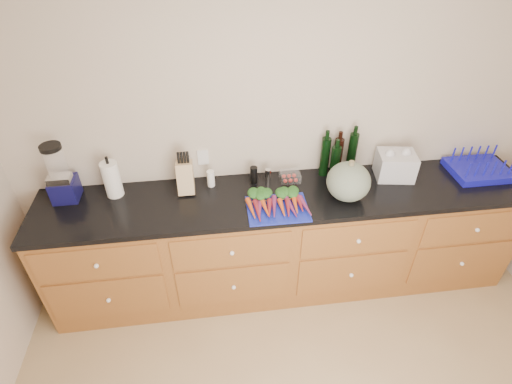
{
  "coord_description": "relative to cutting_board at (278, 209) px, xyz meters",
  "views": [
    {
      "loc": [
        -0.53,
        -0.94,
        2.71
      ],
      "look_at": [
        -0.25,
        1.2,
        1.06
      ],
      "focal_mm": 28.0,
      "sensor_mm": 36.0,
      "label": 1
    }
  ],
  "objects": [
    {
      "name": "squash",
      "position": [
        0.51,
        0.07,
        0.13
      ],
      "size": [
        0.31,
        0.31,
        0.28
      ],
      "primitive_type": "ellipsoid",
      "color": "#586857",
      "rests_on": "countertop"
    },
    {
      "name": "dish_rack",
      "position": [
        1.62,
        0.24,
        0.04
      ],
      "size": [
        0.43,
        0.35,
        0.17
      ],
      "color": "#1514B1",
      "rests_on": "countertop"
    },
    {
      "name": "grocery_bag",
      "position": [
        0.95,
        0.28,
        0.09
      ],
      "size": [
        0.3,
        0.26,
        0.2
      ],
      "primitive_type": null,
      "rotation": [
        0.0,
        0.0,
        -0.16
      ],
      "color": "silver",
      "rests_on": "countertop"
    },
    {
      "name": "paper_towel",
      "position": [
        -1.13,
        0.32,
        0.13
      ],
      "size": [
        0.12,
        0.12,
        0.27
      ],
      "primitive_type": "cylinder",
      "color": "white",
      "rests_on": "countertop"
    },
    {
      "name": "countertop",
      "position": [
        0.11,
        0.16,
        -0.03
      ],
      "size": [
        3.64,
        0.62,
        0.04
      ],
      "primitive_type": "cube",
      "color": "black",
      "rests_on": "cabinets"
    },
    {
      "name": "carrots",
      "position": [
        0.0,
        0.04,
        0.03
      ],
      "size": [
        0.4,
        0.3,
        0.06
      ],
      "color": "#E3531A",
      "rests_on": "cutting_board"
    },
    {
      "name": "tomato_box",
      "position": [
        0.15,
        0.33,
        0.03
      ],
      "size": [
        0.15,
        0.12,
        0.07
      ],
      "primitive_type": "cube",
      "color": "white",
      "rests_on": "countertop"
    },
    {
      "name": "knife_block",
      "position": [
        -0.62,
        0.3,
        0.11
      ],
      "size": [
        0.12,
        0.12,
        0.23
      ],
      "primitive_type": "cube",
      "color": "tan",
      "rests_on": "countertop"
    },
    {
      "name": "bottles",
      "position": [
        0.52,
        0.37,
        0.15
      ],
      "size": [
        0.28,
        0.14,
        0.34
      ],
      "color": "black",
      "rests_on": "countertop"
    },
    {
      "name": "canister_chrome",
      "position": [
        -0.02,
        0.34,
        0.05
      ],
      "size": [
        0.05,
        0.05,
        0.11
      ],
      "primitive_type": "cylinder",
      "color": "silver",
      "rests_on": "countertop"
    },
    {
      "name": "blender_appliance",
      "position": [
        -1.47,
        0.32,
        0.19
      ],
      "size": [
        0.17,
        0.17,
        0.44
      ],
      "color": "#0F0E41",
      "rests_on": "countertop"
    },
    {
      "name": "cutting_board",
      "position": [
        0.0,
        0.0,
        0.0
      ],
      "size": [
        0.42,
        0.32,
        0.01
      ],
      "primitive_type": "cube",
      "rotation": [
        0.0,
        0.0,
        -0.01
      ],
      "color": "#1623AC",
      "rests_on": "countertop"
    },
    {
      "name": "wall_back",
      "position": [
        0.11,
        0.48,
        0.35
      ],
      "size": [
        4.1,
        0.05,
        2.6
      ],
      "primitive_type": "cube",
      "color": "beige",
      "rests_on": "ground"
    },
    {
      "name": "cabinets",
      "position": [
        0.11,
        0.16,
        -0.49
      ],
      "size": [
        3.6,
        0.64,
        0.9
      ],
      "color": "brown",
      "rests_on": "ground"
    },
    {
      "name": "grinder_salt",
      "position": [
        -0.44,
        0.34,
        0.06
      ],
      "size": [
        0.06,
        0.06,
        0.13
      ],
      "primitive_type": "cylinder",
      "color": "white",
      "rests_on": "countertop"
    },
    {
      "name": "grinder_pepper",
      "position": [
        -0.12,
        0.34,
        0.06
      ],
      "size": [
        0.05,
        0.05,
        0.13
      ],
      "primitive_type": "cylinder",
      "color": "black",
      "rests_on": "countertop"
    }
  ]
}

